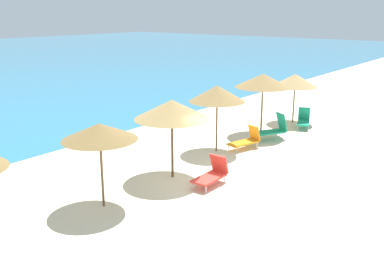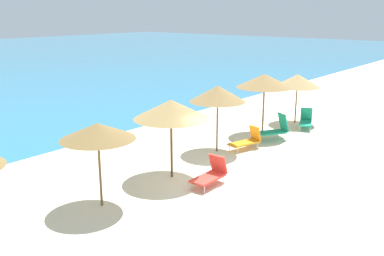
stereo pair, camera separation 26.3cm
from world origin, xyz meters
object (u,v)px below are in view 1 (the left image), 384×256
object	(u,v)px
lounge_chair_0	(304,120)
beach_umbrella_6	(295,80)
beach_umbrella_3	(172,109)
lounge_chair_4	(272,129)
lounge_chair_2	(246,140)
beach_umbrella_5	(263,81)
beach_umbrella_4	(217,94)
lounge_chair_1	(212,174)
beach_umbrella_2	(100,132)

from	to	relation	value
lounge_chair_0	beach_umbrella_6	bearing A→B (deg)	-58.38
beach_umbrella_3	lounge_chair_4	xyz separation A→B (m)	(6.34, -0.55, -1.96)
lounge_chair_2	lounge_chair_4	xyz separation A→B (m)	(1.89, -0.22, 0.12)
beach_umbrella_5	lounge_chair_0	size ratio (longest dim) A/B	1.99
beach_umbrella_4	lounge_chair_4	xyz separation A→B (m)	(2.97, -1.03, -1.96)
beach_umbrella_4	beach_umbrella_5	world-z (taller)	beach_umbrella_5
beach_umbrella_4	beach_umbrella_6	size ratio (longest dim) A/B	1.08
beach_umbrella_6	lounge_chair_0	distance (m)	2.14
beach_umbrella_3	beach_umbrella_5	size ratio (longest dim) A/B	0.96
beach_umbrella_5	lounge_chair_0	world-z (taller)	beach_umbrella_5
beach_umbrella_4	lounge_chair_2	bearing A→B (deg)	-36.65
beach_umbrella_3	lounge_chair_0	bearing A→B (deg)	-4.76
beach_umbrella_6	lounge_chair_1	distance (m)	9.91
beach_umbrella_6	lounge_chair_4	world-z (taller)	beach_umbrella_6
lounge_chair_1	beach_umbrella_6	bearing A→B (deg)	-81.67
beach_umbrella_3	beach_umbrella_2	bearing A→B (deg)	178.62
beach_umbrella_2	lounge_chair_2	bearing A→B (deg)	-3.01
lounge_chair_0	lounge_chair_2	bearing A→B (deg)	61.90
lounge_chair_4	lounge_chair_2	bearing A→B (deg)	113.22
beach_umbrella_5	lounge_chair_1	distance (m)	7.14
beach_umbrella_6	lounge_chair_1	size ratio (longest dim) A/B	1.83
beach_umbrella_2	lounge_chair_2	distance (m)	7.82
beach_umbrella_4	beach_umbrella_6	distance (m)	6.52
beach_umbrella_6	lounge_chair_2	world-z (taller)	beach_umbrella_6
lounge_chair_0	beach_umbrella_5	bearing A→B (deg)	43.21
beach_umbrella_6	lounge_chair_2	distance (m)	5.76
lounge_chair_1	beach_umbrella_2	bearing A→B (deg)	63.67
lounge_chair_0	lounge_chair_4	bearing A→B (deg)	62.85
beach_umbrella_3	beach_umbrella_5	distance (m)	6.85
beach_umbrella_2	lounge_chair_4	size ratio (longest dim) A/B	1.49
beach_umbrella_3	lounge_chair_0	xyz separation A→B (m)	(9.26, -0.77, -2.06)
beach_umbrella_5	lounge_chair_0	distance (m)	3.43
beach_umbrella_4	beach_umbrella_5	distance (m)	3.47
beach_umbrella_2	lounge_chair_0	xyz separation A→B (m)	(12.36, -0.85, -1.93)
lounge_chair_0	lounge_chair_2	xyz separation A→B (m)	(-4.80, 0.45, -0.02)
beach_umbrella_2	beach_umbrella_5	bearing A→B (deg)	1.34
beach_umbrella_2	beach_umbrella_6	size ratio (longest dim) A/B	1.00
beach_umbrella_4	beach_umbrella_5	bearing A→B (deg)	-2.87
beach_umbrella_5	lounge_chair_4	world-z (taller)	beach_umbrella_5
lounge_chair_2	lounge_chair_4	size ratio (longest dim) A/B	0.90
beach_umbrella_3	beach_umbrella_5	xyz separation A→B (m)	(6.84, 0.31, 0.13)
beach_umbrella_4	beach_umbrella_6	bearing A→B (deg)	-3.20
beach_umbrella_5	beach_umbrella_2	bearing A→B (deg)	-178.66
beach_umbrella_2	lounge_chair_1	distance (m)	4.22
lounge_chair_2	beach_umbrella_6	bearing A→B (deg)	-70.28
beach_umbrella_2	lounge_chair_1	bearing A→B (deg)	-25.04
lounge_chair_0	lounge_chair_1	distance (m)	8.99
lounge_chair_4	lounge_chair_0	bearing A→B (deg)	-64.38
lounge_chair_2	beach_umbrella_4	bearing A→B (deg)	68.46
beach_umbrella_2	beach_umbrella_4	distance (m)	6.50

